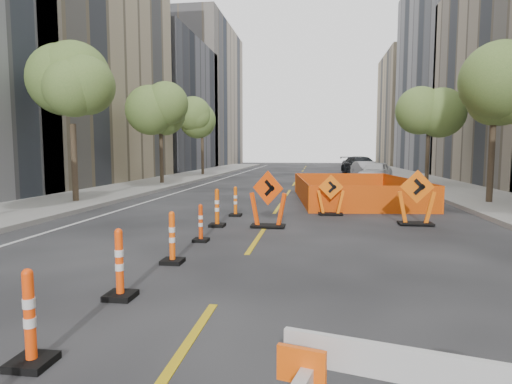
# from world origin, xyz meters

# --- Properties ---
(ground_plane) EXTENTS (140.00, 140.00, 0.00)m
(ground_plane) POSITION_xyz_m (0.00, 0.00, 0.00)
(ground_plane) COLOR black
(sidewalk_left) EXTENTS (4.00, 90.00, 0.15)m
(sidewalk_left) POSITION_xyz_m (-9.00, 12.00, 0.07)
(sidewalk_left) COLOR gray
(sidewalk_left) RESTS_ON ground
(sidewalk_right) EXTENTS (4.00, 90.00, 0.15)m
(sidewalk_right) POSITION_xyz_m (9.00, 12.00, 0.07)
(sidewalk_right) COLOR gray
(sidewalk_right) RESTS_ON ground
(bld_left_d) EXTENTS (12.00, 16.00, 14.00)m
(bld_left_d) POSITION_xyz_m (-17.00, 39.20, 7.00)
(bld_left_d) COLOR #4C4C51
(bld_left_d) RESTS_ON ground
(bld_left_e) EXTENTS (12.00, 20.00, 20.00)m
(bld_left_e) POSITION_xyz_m (-17.00, 55.60, 10.00)
(bld_left_e) COLOR gray
(bld_left_e) RESTS_ON ground
(bld_right_d) EXTENTS (12.00, 18.00, 20.00)m
(bld_right_d) POSITION_xyz_m (17.00, 40.20, 10.00)
(bld_right_d) COLOR gray
(bld_right_d) RESTS_ON ground
(bld_right_e) EXTENTS (12.00, 14.00, 16.00)m
(bld_right_e) POSITION_xyz_m (17.00, 58.60, 8.00)
(bld_right_e) COLOR tan
(bld_right_e) RESTS_ON ground
(tree_l_b) EXTENTS (2.80, 2.80, 5.95)m
(tree_l_b) POSITION_xyz_m (-8.40, 10.00, 4.53)
(tree_l_b) COLOR #382B1E
(tree_l_b) RESTS_ON ground
(tree_l_c) EXTENTS (2.80, 2.80, 5.95)m
(tree_l_c) POSITION_xyz_m (-8.40, 20.00, 4.53)
(tree_l_c) COLOR #382B1E
(tree_l_c) RESTS_ON ground
(tree_l_d) EXTENTS (2.80, 2.80, 5.95)m
(tree_l_d) POSITION_xyz_m (-8.40, 30.00, 4.53)
(tree_l_d) COLOR #382B1E
(tree_l_d) RESTS_ON ground
(tree_r_b) EXTENTS (2.80, 2.80, 5.95)m
(tree_r_b) POSITION_xyz_m (8.40, 12.00, 4.53)
(tree_r_b) COLOR #382B1E
(tree_r_b) RESTS_ON ground
(tree_r_c) EXTENTS (2.80, 2.80, 5.95)m
(tree_r_c) POSITION_xyz_m (8.40, 22.00, 4.53)
(tree_r_c) COLOR #382B1E
(tree_r_c) RESTS_ON ground
(channelizer_1) EXTENTS (0.41, 0.41, 1.04)m
(channelizer_1) POSITION_xyz_m (-1.45, -2.47, 0.52)
(channelizer_1) COLOR #FE420A
(channelizer_1) RESTS_ON ground
(channelizer_2) EXTENTS (0.42, 0.42, 1.07)m
(channelizer_2) POSITION_xyz_m (-1.46, -0.42, 0.54)
(channelizer_2) COLOR #FF450A
(channelizer_2) RESTS_ON ground
(channelizer_3) EXTENTS (0.41, 0.41, 1.04)m
(channelizer_3) POSITION_xyz_m (-1.35, 1.63, 0.52)
(channelizer_3) COLOR #FF550A
(channelizer_3) RESTS_ON ground
(channelizer_4) EXTENTS (0.36, 0.36, 0.93)m
(channelizer_4) POSITION_xyz_m (-1.34, 3.68, 0.46)
(channelizer_4) COLOR red
(channelizer_4) RESTS_ON ground
(channelizer_5) EXTENTS (0.44, 0.44, 1.12)m
(channelizer_5) POSITION_xyz_m (-1.41, 5.73, 0.56)
(channelizer_5) COLOR #DA5209
(channelizer_5) RESTS_ON ground
(channelizer_6) EXTENTS (0.40, 0.40, 1.01)m
(channelizer_6) POSITION_xyz_m (-1.25, 7.78, 0.51)
(channelizer_6) COLOR #E85B09
(channelizer_6) RESTS_ON ground
(chevron_sign_left) EXTENTS (1.27, 1.05, 1.65)m
(chevron_sign_left) POSITION_xyz_m (0.08, 5.82, 0.82)
(chevron_sign_left) COLOR #F9470A
(chevron_sign_left) RESTS_ON ground
(chevron_sign_center) EXTENTS (0.95, 0.59, 1.40)m
(chevron_sign_center) POSITION_xyz_m (1.95, 8.48, 0.70)
(chevron_sign_center) COLOR #FF670A
(chevron_sign_center) RESTS_ON ground
(chevron_sign_right) EXTENTS (1.13, 0.71, 1.65)m
(chevron_sign_right) POSITION_xyz_m (4.41, 6.82, 0.83)
(chevron_sign_right) COLOR #F05E0A
(chevron_sign_right) RESTS_ON ground
(safety_fence) EXTENTS (5.51, 8.42, 1.00)m
(safety_fence) POSITION_xyz_m (3.11, 12.94, 0.50)
(safety_fence) COLOR #DF4E0B
(safety_fence) RESTS_ON ground
(parked_car_near) EXTENTS (3.12, 4.69, 1.48)m
(parked_car_near) POSITION_xyz_m (5.44, 23.62, 0.74)
(parked_car_near) COLOR #B8B9BB
(parked_car_near) RESTS_ON ground
(parked_car_mid) EXTENTS (2.15, 4.25, 1.34)m
(parked_car_mid) POSITION_xyz_m (5.34, 28.43, 0.67)
(parked_car_mid) COLOR gray
(parked_car_mid) RESTS_ON ground
(parked_car_far) EXTENTS (3.91, 6.13, 1.65)m
(parked_car_far) POSITION_xyz_m (5.51, 33.91, 0.83)
(parked_car_far) COLOR black
(parked_car_far) RESTS_ON ground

